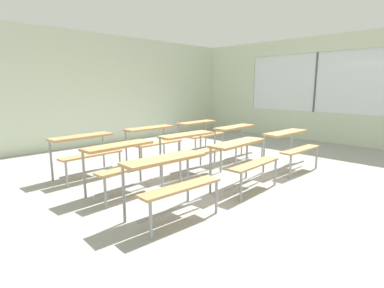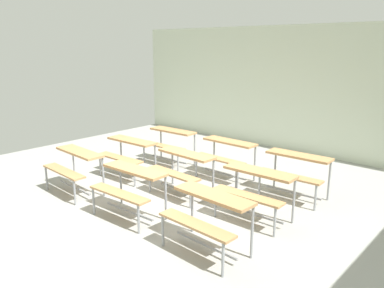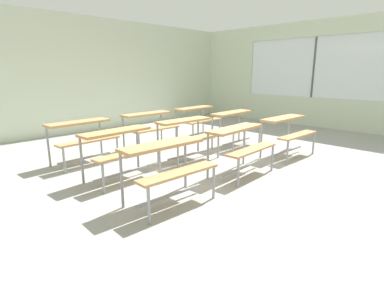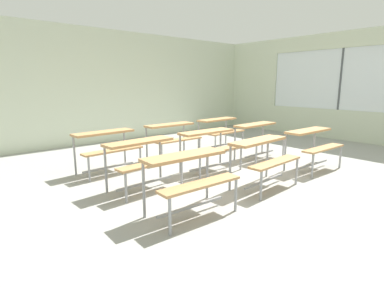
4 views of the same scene
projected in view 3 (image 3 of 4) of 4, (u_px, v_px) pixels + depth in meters
The scene contains 12 objects.
ground at pixel (212, 166), 5.26m from camera, with size 10.00×9.00×0.05m, color #9E9E99.
wall_back at pixel (86, 75), 7.99m from camera, with size 10.00×0.12×3.00m, color beige.
wall_right at pixel (336, 77), 8.26m from camera, with size 0.12×9.00×3.00m.
desk_bench_r0c0 at pixel (168, 159), 3.63m from camera, with size 1.12×0.64×0.74m.
desk_bench_r0c1 at pixel (241, 140), 4.66m from camera, with size 1.13×0.64×0.74m.
desk_bench_r0c2 at pixel (288, 127), 5.70m from camera, with size 1.12×0.62×0.74m.
desk_bench_r1c0 at pixel (120, 143), 4.44m from camera, with size 1.13×0.64×0.74m.
desk_bench_r1c1 at pixel (188, 130), 5.44m from camera, with size 1.12×0.63×0.74m.
desk_bench_r1c2 at pixel (236, 120), 6.46m from camera, with size 1.12×0.62×0.74m.
desk_bench_r2c0 at pixel (82, 132), 5.23m from camera, with size 1.13×0.64×0.74m.
desk_bench_r2c1 at pixel (150, 122), 6.29m from camera, with size 1.11×0.60×0.74m.
desk_bench_r2c2 at pixel (198, 115), 7.29m from camera, with size 1.12×0.63×0.74m.
Camera 3 is at (-3.80, -3.30, 1.60)m, focal length 28.00 mm.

